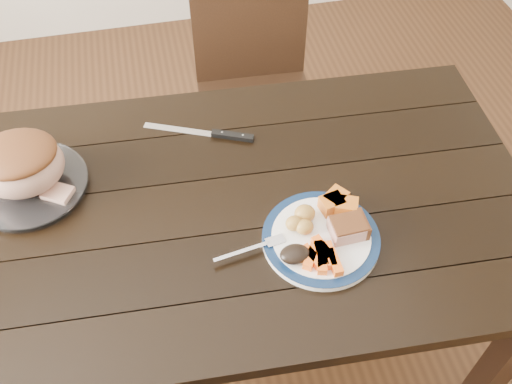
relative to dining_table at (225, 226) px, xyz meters
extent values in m
plane|color=#472B16|center=(0.00, 0.00, -0.66)|extent=(4.00, 4.00, 0.00)
cube|color=black|center=(0.00, 0.00, 0.07)|extent=(1.65, 0.99, 0.04)
cube|color=black|center=(-0.70, 0.41, -0.30)|extent=(0.07, 0.07, 0.71)
cube|color=black|center=(0.70, -0.41, -0.30)|extent=(0.07, 0.07, 0.71)
cube|color=black|center=(0.74, 0.33, -0.30)|extent=(0.07, 0.07, 0.71)
cube|color=black|center=(0.24, 0.65, -0.21)|extent=(0.44, 0.44, 0.04)
cube|color=black|center=(0.25, 0.85, 0.04)|extent=(0.42, 0.06, 0.46)
cube|color=black|center=(0.43, 0.82, -0.44)|extent=(0.04, 0.04, 0.43)
cube|color=black|center=(0.41, 0.46, -0.44)|extent=(0.04, 0.04, 0.43)
cube|color=black|center=(0.07, 0.84, -0.44)|extent=(0.04, 0.04, 0.43)
cube|color=black|center=(0.05, 0.48, -0.44)|extent=(0.04, 0.04, 0.43)
cylinder|color=white|center=(0.21, -0.16, 0.10)|extent=(0.28, 0.28, 0.02)
torus|color=#0C1F3E|center=(0.21, -0.16, 0.11)|extent=(0.28, 0.28, 0.02)
cylinder|color=white|center=(-0.48, 0.16, 0.10)|extent=(0.29, 0.29, 0.02)
cube|color=tan|center=(0.27, -0.17, 0.13)|extent=(0.09, 0.07, 0.04)
ellipsoid|color=gold|center=(0.17, -0.14, 0.13)|extent=(0.04, 0.04, 0.04)
ellipsoid|color=gold|center=(0.15, -0.13, 0.13)|extent=(0.04, 0.04, 0.04)
ellipsoid|color=gold|center=(0.18, -0.11, 0.13)|extent=(0.05, 0.05, 0.04)
cube|color=orange|center=(0.19, -0.24, 0.12)|extent=(0.04, 0.07, 0.02)
cube|color=orange|center=(0.20, -0.20, 0.12)|extent=(0.04, 0.07, 0.02)
cube|color=orange|center=(0.21, -0.25, 0.12)|extent=(0.02, 0.07, 0.02)
cube|color=orange|center=(0.21, -0.23, 0.12)|extent=(0.03, 0.07, 0.02)
cube|color=orange|center=(0.17, -0.22, 0.12)|extent=(0.05, 0.07, 0.02)
cube|color=orange|center=(0.17, -0.22, 0.12)|extent=(0.06, 0.07, 0.02)
cube|color=orange|center=(0.19, -0.22, 0.12)|extent=(0.03, 0.07, 0.02)
cube|color=orange|center=(0.26, -0.09, 0.13)|extent=(0.06, 0.06, 0.04)
cube|color=orange|center=(0.27, -0.08, 0.13)|extent=(0.07, 0.07, 0.04)
cube|color=orange|center=(0.29, -0.11, 0.13)|extent=(0.07, 0.06, 0.04)
ellipsoid|color=black|center=(0.13, -0.21, 0.13)|extent=(0.07, 0.05, 0.03)
cube|color=silver|center=(0.01, -0.17, 0.11)|extent=(0.14, 0.03, 0.00)
cube|color=silver|center=(0.10, -0.15, 0.11)|extent=(0.05, 0.03, 0.00)
ellipsoid|color=tan|center=(-0.48, 0.16, 0.18)|extent=(0.21, 0.19, 0.14)
cube|color=tan|center=(-0.41, 0.10, 0.12)|extent=(0.09, 0.08, 0.02)
cube|color=silver|center=(-0.08, 0.29, 0.09)|extent=(0.19, 0.10, 0.00)
cube|color=black|center=(0.07, 0.23, 0.10)|extent=(0.12, 0.07, 0.01)
camera|label=1|loc=(-0.11, -0.91, 1.23)|focal=40.00mm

